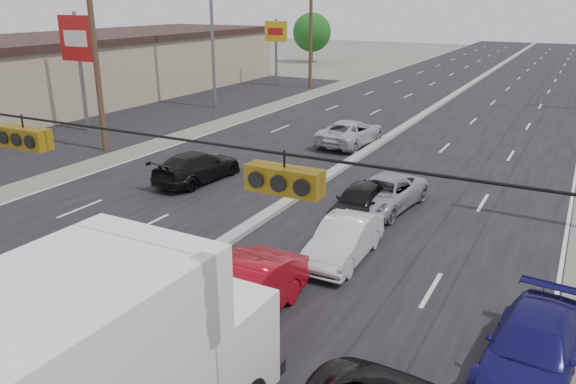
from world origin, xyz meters
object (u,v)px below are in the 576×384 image
at_px(red_sedan, 240,296).
at_px(oncoming_near, 197,167).
at_px(utility_pole_left_b, 95,53).
at_px(queue_car_d, 532,349).
at_px(tree_left_far, 312,32).
at_px(queue_car_a, 359,202).
at_px(queue_car_b, 344,241).
at_px(pole_sign_far, 276,37).
at_px(oncoming_far, 351,133).
at_px(pole_sign_mid, 78,45).
at_px(queue_car_c, 383,194).
at_px(utility_pole_left_c, 311,30).

height_order(red_sedan, oncoming_near, red_sedan).
distance_m(utility_pole_left_b, queue_car_d, 24.54).
bearing_deg(tree_left_far, queue_car_a, -62.37).
distance_m(red_sedan, queue_car_b, 4.59).
relative_size(pole_sign_far, oncoming_near, 1.31).
bearing_deg(pole_sign_far, oncoming_far, -50.51).
distance_m(utility_pole_left_b, queue_car_b, 18.11).
height_order(pole_sign_mid, queue_car_c, pole_sign_mid).
relative_size(utility_pole_left_b, queue_car_c, 2.24).
bearing_deg(queue_car_b, pole_sign_far, 121.06).
distance_m(pole_sign_far, queue_car_b, 37.29).
relative_size(red_sedan, queue_car_b, 1.16).
distance_m(utility_pole_left_c, tree_left_far, 22.19).
distance_m(utility_pole_left_b, queue_car_a, 16.37).
distance_m(utility_pole_left_c, pole_sign_mid, 22.46).
height_order(pole_sign_far, queue_car_d, pole_sign_far).
bearing_deg(utility_pole_left_b, oncoming_near, -14.84).
bearing_deg(red_sedan, queue_car_c, 87.21).
height_order(oncoming_near, oncoming_far, oncoming_far).
bearing_deg(tree_left_far, utility_pole_left_b, -78.08).
height_order(queue_car_a, queue_car_d, queue_car_d).
distance_m(utility_pole_left_c, queue_car_d, 41.36).
xyz_separation_m(pole_sign_mid, oncoming_near, (12.10, -5.01, -4.45)).
height_order(utility_pole_left_b, queue_car_a, utility_pole_left_b).
height_order(pole_sign_mid, red_sedan, pole_sign_mid).
bearing_deg(oncoming_far, tree_left_far, -57.35).
distance_m(utility_pole_left_c, oncoming_near, 28.41).
bearing_deg(pole_sign_far, red_sedan, -62.07).
xyz_separation_m(pole_sign_mid, queue_car_a, (20.00, -5.76, -4.49)).
height_order(tree_left_far, oncoming_near, tree_left_far).
relative_size(tree_left_far, queue_car_d, 1.39).
distance_m(pole_sign_far, red_sedan, 40.72).
xyz_separation_m(pole_sign_far, red_sedan, (19.00, -35.83, -3.66)).
xyz_separation_m(queue_car_a, oncoming_near, (-7.90, 0.74, 0.04)).
bearing_deg(queue_car_a, pole_sign_mid, 162.97).
height_order(queue_car_a, queue_car_b, queue_car_b).
relative_size(pole_sign_mid, queue_car_a, 1.91).
relative_size(pole_sign_far, queue_car_c, 1.34).
relative_size(utility_pole_left_b, oncoming_near, 2.19).
bearing_deg(oncoming_far, oncoming_near, 73.39).
bearing_deg(red_sedan, pole_sign_far, 118.22).
bearing_deg(queue_car_d, queue_car_b, 155.16).
xyz_separation_m(utility_pole_left_c, pole_sign_mid, (-4.50, -22.00, 0.01)).
height_order(queue_car_b, queue_car_c, queue_car_b).
relative_size(utility_pole_left_c, tree_left_far, 1.63).
bearing_deg(queue_car_d, red_sedan, -164.60).
height_order(tree_left_far, queue_car_a, tree_left_far).
xyz_separation_m(utility_pole_left_c, oncoming_near, (7.60, -27.01, -4.44)).
xyz_separation_m(pole_sign_mid, tree_left_far, (-5.00, 42.00, -1.40)).
distance_m(pole_sign_mid, queue_car_d, 29.80).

